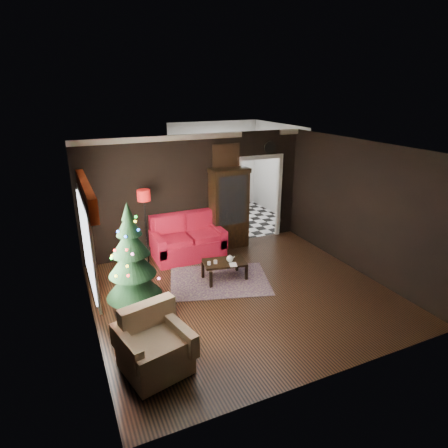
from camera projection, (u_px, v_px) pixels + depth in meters
name	position (u px, v px, depth m)	size (l,w,h in m)	color
floor	(243.00, 294.00, 7.41)	(5.50, 5.50, 0.00)	black
ceiling	(246.00, 149.00, 6.46)	(5.50, 5.50, 0.00)	white
wall_back	(197.00, 193.00, 9.08)	(5.50, 5.50, 0.00)	black
wall_front	(334.00, 289.00, 4.79)	(5.50, 5.50, 0.00)	black
wall_left	(86.00, 252.00, 5.87)	(5.50, 5.50, 0.00)	black
wall_right	(360.00, 208.00, 8.00)	(5.50, 5.50, 0.00)	black
doorway	(258.00, 199.00, 9.86)	(1.10, 0.10, 2.10)	silver
left_window	(87.00, 244.00, 6.04)	(0.05, 1.60, 1.40)	white
valance	(86.00, 193.00, 5.80)	(0.12, 2.10, 0.35)	maroon
kitchen_floor	(233.00, 220.00, 11.50)	(3.00, 3.00, 0.00)	silver
kitchen_window	(214.00, 157.00, 12.16)	(0.70, 0.06, 0.70)	white
rug	(220.00, 281.00, 7.89)	(2.01, 1.46, 0.01)	#412F39
loveseat	(188.00, 237.00, 8.85)	(1.70, 0.90, 1.00)	#8E0502
curio_cabinet	(229.00, 210.00, 9.33)	(0.90, 0.45, 1.90)	black
floor_lamp	(146.00, 230.00, 8.38)	(0.31, 0.31, 1.82)	black
christmas_tree	(131.00, 258.00, 6.49)	(0.98, 0.98, 1.86)	black
armchair	(154.00, 343.00, 5.26)	(0.88, 0.88, 0.90)	tan
coffee_table	(224.00, 270.00, 7.91)	(0.87, 0.52, 0.39)	black
teapot	(230.00, 259.00, 7.80)	(0.16, 0.16, 0.15)	silver
cup_a	(209.00, 263.00, 7.70)	(0.07, 0.07, 0.06)	white
cup_b	(215.00, 262.00, 7.75)	(0.08, 0.08, 0.07)	silver
book	(230.00, 261.00, 7.64)	(0.15, 0.02, 0.20)	#806F57
wall_clock	(270.00, 148.00, 9.46)	(0.32, 0.32, 0.06)	silver
painting	(226.00, 156.00, 9.04)	(0.62, 0.05, 0.52)	#B3803F
kitchen_counter	(217.00, 196.00, 12.38)	(1.80, 0.60, 0.90)	silver
kitchen_table	(228.00, 213.00, 11.00)	(0.70, 0.70, 0.75)	brown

